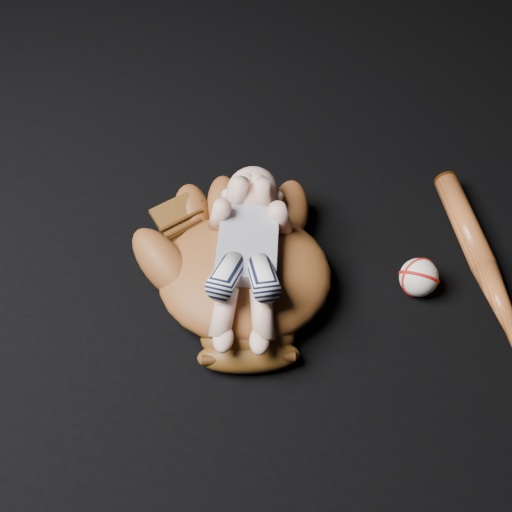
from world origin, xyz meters
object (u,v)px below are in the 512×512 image
(baseball, at_px, (419,277))
(baseball_glove, at_px, (244,269))
(baseball_bat, at_px, (490,279))
(newborn_baby, at_px, (247,254))

(baseball, bearing_deg, baseball_glove, -161.09)
(baseball_glove, relative_size, baseball, 6.19)
(baseball_glove, bearing_deg, baseball_bat, -1.60)
(baseball, bearing_deg, baseball_bat, 19.29)
(baseball_glove, distance_m, baseball_bat, 0.42)
(newborn_baby, relative_size, baseball_bat, 0.71)
(baseball, bearing_deg, newborn_baby, -159.25)
(newborn_baby, distance_m, baseball_bat, 0.43)
(newborn_baby, bearing_deg, baseball_glove, 120.53)
(baseball_glove, xyz_separation_m, newborn_baby, (0.01, -0.01, 0.05))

